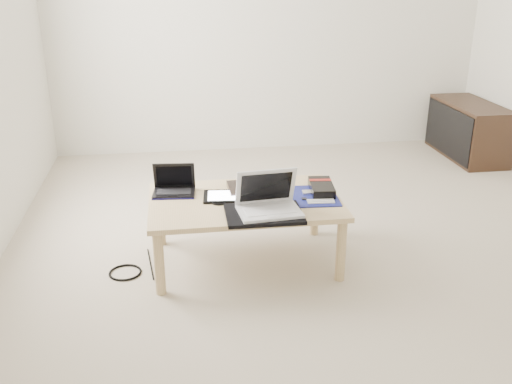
{
  "coord_description": "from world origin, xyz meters",
  "views": [
    {
      "loc": [
        -0.91,
        -3.29,
        1.66
      ],
      "look_at": [
        -0.46,
        -0.27,
        0.44
      ],
      "focal_mm": 40.0,
      "sensor_mm": 36.0,
      "label": 1
    }
  ],
  "objects": [
    {
      "name": "floor_cable_coil",
      "position": [
        -1.24,
        -0.32,
        0.01
      ],
      "size": [
        0.24,
        0.24,
        0.01
      ],
      "primitive_type": "torus",
      "rotation": [
        0.0,
        0.0,
        -0.32
      ],
      "color": "black",
      "rests_on": "ground"
    },
    {
      "name": "ground",
      "position": [
        0.0,
        0.0,
        0.0
      ],
      "size": [
        4.0,
        4.0,
        0.0
      ],
      "primitive_type": "plane",
      "color": "beige",
      "rests_on": "ground"
    },
    {
      "name": "motherboard",
      "position": [
        -0.12,
        -0.29,
        0.4
      ],
      "size": [
        0.29,
        0.35,
        0.02
      ],
      "color": "#0B104A",
      "rests_on": "coffee_table"
    },
    {
      "name": "cable_coil",
      "position": [
        -0.68,
        -0.3,
        0.41
      ],
      "size": [
        0.11,
        0.11,
        0.01
      ],
      "primitive_type": "torus",
      "rotation": [
        0.0,
        0.0,
        0.27
      ],
      "color": "black",
      "rests_on": "coffee_table"
    },
    {
      "name": "media_cabinet",
      "position": [
        1.77,
        1.45,
        0.25
      ],
      "size": [
        0.41,
        0.9,
        0.5
      ],
      "color": "#352316",
      "rests_on": "ground"
    },
    {
      "name": "netbook",
      "position": [
        -0.93,
        -0.11,
        0.44
      ],
      "size": [
        0.26,
        0.2,
        0.18
      ],
      "color": "black",
      "rests_on": "coffee_table"
    },
    {
      "name": "white_laptop",
      "position": [
        -0.43,
        -0.5,
        0.47
      ],
      "size": [
        0.35,
        0.26,
        0.23
      ],
      "color": "silver",
      "rests_on": "neoprene_sleeve"
    },
    {
      "name": "coffee_table",
      "position": [
        -0.53,
        -0.27,
        0.35
      ],
      "size": [
        1.1,
        0.7,
        0.4
      ],
      "color": "tan",
      "rests_on": "ground"
    },
    {
      "name": "gpu_box",
      "position": [
        -0.06,
        -0.22,
        0.43
      ],
      "size": [
        0.16,
        0.27,
        0.06
      ],
      "color": "black",
      "rests_on": "coffee_table"
    },
    {
      "name": "book",
      "position": [
        -0.47,
        -0.13,
        0.41
      ],
      "size": [
        0.27,
        0.23,
        0.03
      ],
      "color": "black",
      "rests_on": "coffee_table"
    },
    {
      "name": "floor_cable_trail",
      "position": [
        -1.09,
        -0.24,
        0.0
      ],
      "size": [
        0.05,
        0.38,
        0.01
      ],
      "primitive_type": "cylinder",
      "rotation": [
        1.57,
        0.0,
        0.11
      ],
      "color": "black",
      "rests_on": "ground"
    },
    {
      "name": "neoprene_sleeve",
      "position": [
        -0.45,
        -0.52,
        0.41
      ],
      "size": [
        0.42,
        0.31,
        0.02
      ],
      "primitive_type": "cube",
      "rotation": [
        0.0,
        0.0,
        -0.01
      ],
      "color": "black",
      "rests_on": "coffee_table"
    },
    {
      "name": "tablet",
      "position": [
        -0.63,
        -0.22,
        0.41
      ],
      "size": [
        0.27,
        0.22,
        0.01
      ],
      "color": "black",
      "rests_on": "coffee_table"
    },
    {
      "name": "remote",
      "position": [
        -0.4,
        -0.23,
        0.41
      ],
      "size": [
        0.07,
        0.24,
        0.02
      ],
      "color": "#BABBBF",
      "rests_on": "coffee_table"
    }
  ]
}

